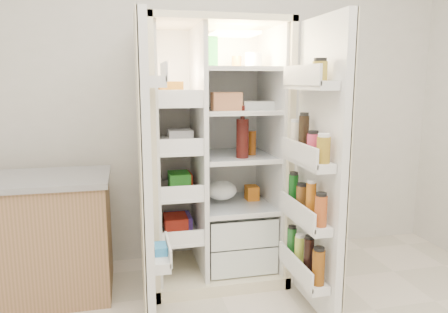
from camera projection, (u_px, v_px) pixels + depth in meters
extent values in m
cube|color=silver|center=(200.00, 88.00, 3.27)|extent=(4.00, 0.02, 2.70)
cube|color=beige|center=(205.00, 147.00, 3.29)|extent=(0.92, 0.04, 1.80)
cube|color=beige|center=(151.00, 156.00, 2.87)|extent=(0.04, 0.70, 1.80)
cube|color=beige|center=(274.00, 151.00, 3.07)|extent=(0.04, 0.70, 1.80)
cube|color=beige|center=(214.00, 23.00, 2.81)|extent=(0.92, 0.70, 0.04)
cube|color=beige|center=(215.00, 268.00, 3.12)|extent=(0.92, 0.70, 0.08)
cube|color=white|center=(206.00, 145.00, 3.25)|extent=(0.84, 0.02, 1.68)
cube|color=white|center=(155.00, 153.00, 2.88)|extent=(0.02, 0.62, 1.68)
cube|color=white|center=(270.00, 149.00, 3.06)|extent=(0.02, 0.62, 1.68)
cube|color=white|center=(199.00, 151.00, 2.94)|extent=(0.03, 0.62, 1.68)
cube|color=silver|center=(236.00, 249.00, 3.11)|extent=(0.47, 0.52, 0.19)
cube|color=silver|center=(236.00, 223.00, 3.08)|extent=(0.47, 0.52, 0.19)
cube|color=#FFD18C|center=(234.00, 34.00, 2.91)|extent=(0.30, 0.30, 0.02)
cube|color=white|center=(178.00, 231.00, 3.01)|extent=(0.28, 0.58, 0.02)
cube|color=white|center=(177.00, 190.00, 2.96)|extent=(0.28, 0.58, 0.02)
cube|color=white|center=(176.00, 148.00, 2.90)|extent=(0.28, 0.58, 0.02)
cube|color=white|center=(175.00, 104.00, 2.85)|extent=(0.28, 0.58, 0.02)
cube|color=silver|center=(235.00, 204.00, 3.07)|extent=(0.49, 0.58, 0.01)
cube|color=silver|center=(235.00, 156.00, 3.01)|extent=(0.49, 0.58, 0.01)
cube|color=silver|center=(236.00, 110.00, 2.95)|extent=(0.49, 0.58, 0.02)
cube|color=silver|center=(236.00, 69.00, 2.90)|extent=(0.49, 0.58, 0.02)
cube|color=red|center=(178.00, 223.00, 3.00)|extent=(0.16, 0.20, 0.10)
cube|color=#288624|center=(177.00, 181.00, 2.94)|extent=(0.14, 0.18, 0.12)
cube|color=white|center=(176.00, 141.00, 2.89)|extent=(0.20, 0.22, 0.07)
cube|color=orange|center=(175.00, 92.00, 2.83)|extent=(0.15, 0.16, 0.14)
cube|color=#5237A7|center=(178.00, 224.00, 3.00)|extent=(0.18, 0.20, 0.09)
cube|color=red|center=(177.00, 182.00, 2.94)|extent=(0.14, 0.18, 0.10)
cube|color=silver|center=(176.00, 138.00, 2.89)|extent=(0.16, 0.16, 0.12)
sphere|color=orange|center=(222.00, 263.00, 3.02)|extent=(0.07, 0.07, 0.07)
sphere|color=orange|center=(232.00, 259.00, 3.08)|extent=(0.07, 0.07, 0.07)
sphere|color=orange|center=(247.00, 260.00, 3.06)|extent=(0.07, 0.07, 0.07)
sphere|color=orange|center=(224.00, 254.00, 3.16)|extent=(0.07, 0.07, 0.07)
ellipsoid|color=#467426|center=(235.00, 220.00, 3.09)|extent=(0.26, 0.24, 0.11)
cylinder|color=#3E100D|center=(242.00, 138.00, 2.86)|extent=(0.08, 0.08, 0.26)
cylinder|color=#7A380D|center=(252.00, 143.00, 2.99)|extent=(0.06, 0.06, 0.17)
cube|color=green|center=(212.00, 52.00, 2.81)|extent=(0.07, 0.07, 0.20)
cylinder|color=silver|center=(253.00, 61.00, 2.91)|extent=(0.11, 0.11, 0.10)
cylinder|color=#9D6324|center=(236.00, 62.00, 2.98)|extent=(0.07, 0.07, 0.09)
cube|color=silver|center=(259.00, 105.00, 2.91)|extent=(0.23, 0.10, 0.06)
cube|color=#C87D50|center=(226.00, 101.00, 2.84)|extent=(0.20, 0.11, 0.12)
ellipsoid|color=white|center=(222.00, 194.00, 3.06)|extent=(0.22, 0.20, 0.14)
cube|color=orange|center=(252.00, 193.00, 3.16)|extent=(0.09, 0.11, 0.11)
cube|color=white|center=(145.00, 174.00, 2.33)|extent=(0.05, 0.40, 1.72)
cube|color=beige|center=(141.00, 174.00, 2.33)|extent=(0.01, 0.40, 1.72)
cube|color=white|center=(161.00, 258.00, 2.44)|extent=(0.09, 0.32, 0.06)
cube|color=white|center=(156.00, 82.00, 2.26)|extent=(0.09, 0.32, 0.06)
cube|color=#338CCC|center=(161.00, 253.00, 2.43)|extent=(0.07, 0.12, 0.10)
cube|color=white|center=(320.00, 169.00, 2.47)|extent=(0.05, 0.58, 1.72)
cube|color=beige|center=(324.00, 168.00, 2.47)|extent=(0.01, 0.58, 1.72)
cube|color=white|center=(303.00, 273.00, 2.56)|extent=(0.11, 0.50, 0.05)
cube|color=white|center=(305.00, 219.00, 2.50)|extent=(0.11, 0.50, 0.05)
cube|color=white|center=(307.00, 161.00, 2.44)|extent=(0.11, 0.50, 0.05)
cube|color=white|center=(310.00, 85.00, 2.36)|extent=(0.11, 0.50, 0.05)
cylinder|color=brown|center=(318.00, 267.00, 2.35)|extent=(0.07, 0.07, 0.20)
cylinder|color=black|center=(309.00, 256.00, 2.47)|extent=(0.06, 0.06, 0.22)
cylinder|color=#C0D647|center=(300.00, 251.00, 2.60)|extent=(0.06, 0.06, 0.18)
cylinder|color=#206226|center=(292.00, 242.00, 2.72)|extent=(0.06, 0.06, 0.19)
cylinder|color=#A4461B|center=(321.00, 211.00, 2.29)|extent=(0.07, 0.07, 0.17)
cylinder|color=#B96215|center=(311.00, 201.00, 2.41)|extent=(0.06, 0.06, 0.21)
cylinder|color=brown|center=(302.00, 199.00, 2.54)|extent=(0.07, 0.07, 0.16)
cylinder|color=#125118|center=(293.00, 190.00, 2.66)|extent=(0.06, 0.06, 0.20)
cylinder|color=olive|center=(323.00, 150.00, 2.23)|extent=(0.07, 0.07, 0.14)
cylinder|color=#C13150|center=(313.00, 146.00, 2.36)|extent=(0.07, 0.07, 0.14)
cylinder|color=black|center=(304.00, 135.00, 2.47)|extent=(0.06, 0.06, 0.23)
cylinder|color=#F0E1C6|center=(295.00, 137.00, 2.60)|extent=(0.06, 0.06, 0.18)
cylinder|color=olive|center=(320.00, 71.00, 2.23)|extent=(0.08, 0.08, 0.10)
cube|color=#996D4C|center=(24.00, 241.00, 2.73)|extent=(1.07, 0.55, 0.77)
cube|color=gray|center=(18.00, 180.00, 2.66)|extent=(1.11, 0.59, 0.04)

